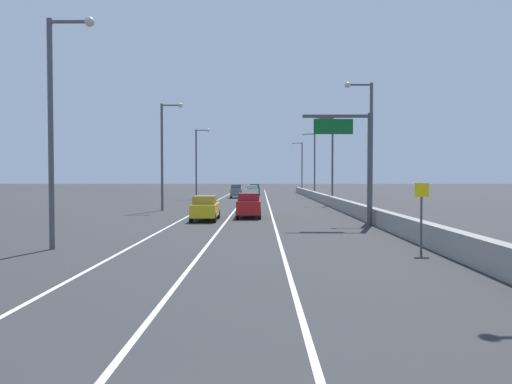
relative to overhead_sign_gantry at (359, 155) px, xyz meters
The scene contains 20 objects.
ground_plane 36.91m from the overhead_sign_gantry, 101.17° to the left, with size 320.00×320.00×0.00m, color #2D2D30.
lane_stripe_left 30.08m from the overhead_sign_gantry, 115.07° to the left, with size 0.16×130.00×0.00m, color silver.
lane_stripe_center 28.79m from the overhead_sign_gantry, 108.66° to the left, with size 0.16×130.00×0.00m, color silver.
lane_stripe_right 27.89m from the overhead_sign_gantry, 101.73° to the left, with size 0.16×130.00×0.00m, color silver.
jersey_barrier_right 12.69m from the overhead_sign_gantry, 83.57° to the left, with size 0.60×120.00×1.10m, color gray.
overhead_sign_gantry is the anchor object (origin of this frame).
speed_advisory_sign 11.67m from the overhead_sign_gantry, 87.75° to the right, with size 0.60×0.11×3.00m.
lamp_post_right_second 4.69m from the overhead_sign_gantry, 70.42° to the left, with size 2.14×0.44×10.39m.
lamp_post_right_third 25.25m from the overhead_sign_gantry, 86.12° to the left, with size 2.14×0.44×10.39m.
lamp_post_right_fourth 46.13m from the overhead_sign_gantry, 87.61° to the left, with size 2.14×0.44×10.39m.
lamp_post_right_fifth 67.00m from the overhead_sign_gantry, 88.57° to the left, with size 2.14×0.44×10.39m.
lamp_post_left_near 19.01m from the overhead_sign_gantry, 145.89° to the right, with size 2.14×0.44×10.39m.
lamp_post_left_mid 21.46m from the overhead_sign_gantry, 137.62° to the left, with size 2.14×0.44×10.39m.
lamp_post_left_far 42.61m from the overhead_sign_gantry, 111.87° to the left, with size 2.14×0.44×10.39m.
car_white_0 41.48m from the overhead_sign_gantry, 100.95° to the left, with size 2.04×4.82×2.02m.
car_yellow_1 11.95m from the overhead_sign_gantry, 160.47° to the left, with size 1.93×4.60×1.87m.
car_silver_2 56.88m from the overhead_sign_gantry, 101.01° to the left, with size 1.79×4.20×1.92m.
car_red_3 10.60m from the overhead_sign_gantry, 138.98° to the left, with size 1.95×4.56×1.98m.
car_gray_4 44.38m from the overhead_sign_gantry, 103.53° to the left, with size 1.88×4.44×2.11m.
car_green_5 54.76m from the overhead_sign_gantry, 98.03° to the left, with size 1.95×4.39×2.01m.
Camera 1 is at (0.55, -4.25, 3.26)m, focal length 34.04 mm.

